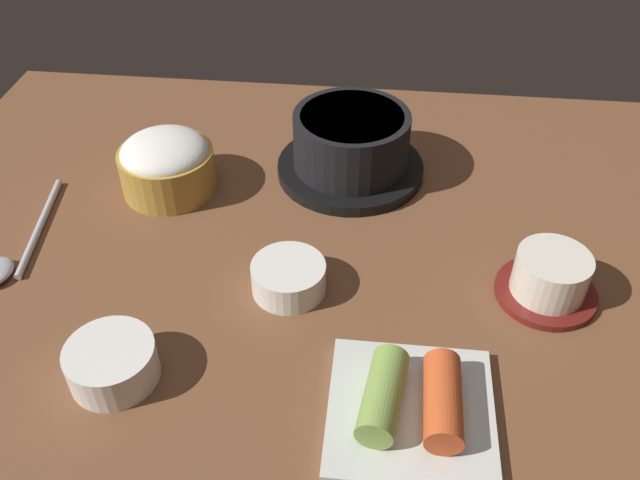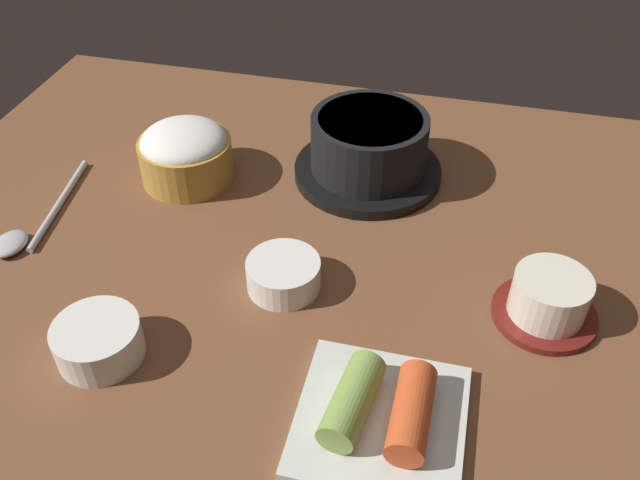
% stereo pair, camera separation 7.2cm
% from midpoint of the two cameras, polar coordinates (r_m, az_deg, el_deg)
% --- Properties ---
extents(dining_table, '(1.00, 0.76, 0.02)m').
position_cam_midpoint_polar(dining_table, '(0.76, -4.03, -1.31)').
color(dining_table, brown).
rests_on(dining_table, ground).
extents(stone_pot, '(0.19, 0.19, 0.08)m').
position_cam_midpoint_polar(stone_pot, '(0.85, 0.22, 7.94)').
color(stone_pot, black).
rests_on(stone_pot, dining_table).
extents(rice_bowl, '(0.12, 0.12, 0.07)m').
position_cam_midpoint_polar(rice_bowl, '(0.85, -15.34, 6.23)').
color(rice_bowl, '#B78C38').
rests_on(rice_bowl, dining_table).
extents(tea_cup_with_saucer, '(0.10, 0.10, 0.05)m').
position_cam_midpoint_polar(tea_cup_with_saucer, '(0.71, 16.29, -3.24)').
color(tea_cup_with_saucer, maroon).
rests_on(tea_cup_with_saucer, dining_table).
extents(banchan_cup_center, '(0.08, 0.08, 0.03)m').
position_cam_midpoint_polar(banchan_cup_center, '(0.70, -5.65, -3.26)').
color(banchan_cup_center, white).
rests_on(banchan_cup_center, dining_table).
extents(kimchi_plate, '(0.14, 0.14, 0.04)m').
position_cam_midpoint_polar(kimchi_plate, '(0.59, 4.31, -14.05)').
color(kimchi_plate, silver).
rests_on(kimchi_plate, dining_table).
extents(side_bowl_near, '(0.08, 0.08, 0.04)m').
position_cam_midpoint_polar(side_bowl_near, '(0.65, -20.41, -9.88)').
color(side_bowl_near, white).
rests_on(side_bowl_near, dining_table).
extents(spoon, '(0.05, 0.20, 0.01)m').
position_cam_midpoint_polar(spoon, '(0.83, -27.09, -1.22)').
color(spoon, '#B7B7BC').
rests_on(spoon, dining_table).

